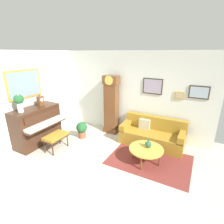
{
  "coord_description": "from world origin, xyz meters",
  "views": [
    {
      "loc": [
        2.13,
        -2.9,
        2.75
      ],
      "look_at": [
        -0.16,
        1.39,
        1.05
      ],
      "focal_mm": 27.66,
      "sensor_mm": 36.0,
      "label": 1
    }
  ],
  "objects": [
    {
      "name": "piano_bench",
      "position": [
        -1.44,
        0.3,
        0.41
      ],
      "size": [
        0.42,
        0.7,
        0.48
      ],
      "color": "#3D2316",
      "rests_on": "ground_plane"
    },
    {
      "name": "area_rug",
      "position": [
        1.16,
        1.07,
        0.0
      ],
      "size": [
        2.1,
        1.5,
        0.01
      ],
      "primitive_type": "cube",
      "color": "maroon",
      "rests_on": "ground_plane"
    },
    {
      "name": "grandfather_clock",
      "position": [
        -0.59,
        2.12,
        0.96
      ],
      "size": [
        0.52,
        0.34,
        2.03
      ],
      "color": "brown",
      "rests_on": "ground_plane"
    },
    {
      "name": "wall_back",
      "position": [
        0.02,
        2.4,
        1.4
      ],
      "size": [
        5.3,
        0.13,
        2.8
      ],
      "color": "silver",
      "rests_on": "ground_plane"
    },
    {
      "name": "couch",
      "position": [
        0.96,
        1.96,
        0.31
      ],
      "size": [
        1.9,
        0.8,
        0.84
      ],
      "color": "olive",
      "rests_on": "ground_plane"
    },
    {
      "name": "flower_vase",
      "position": [
        -2.23,
        -0.11,
        1.48
      ],
      "size": [
        0.26,
        0.26,
        0.58
      ],
      "color": "silver",
      "rests_on": "piano"
    },
    {
      "name": "ground_plane",
      "position": [
        0.0,
        0.0,
        -0.05
      ],
      "size": [
        6.4,
        6.0,
        0.1
      ],
      "primitive_type": "cube",
      "color": "beige"
    },
    {
      "name": "green_jug",
      "position": [
        1.11,
        1.0,
        0.5
      ],
      "size": [
        0.17,
        0.17,
        0.24
      ],
      "color": "#234C33",
      "rests_on": "coffee_table"
    },
    {
      "name": "potted_plant",
      "position": [
        -1.23,
        1.25,
        0.32
      ],
      "size": [
        0.36,
        0.36,
        0.56
      ],
      "color": "#935138",
      "rests_on": "ground_plane"
    },
    {
      "name": "wall_left",
      "position": [
        -2.6,
        0.01,
        1.41
      ],
      "size": [
        0.13,
        4.9,
        2.8
      ],
      "color": "silver",
      "rests_on": "ground_plane"
    },
    {
      "name": "coffee_table",
      "position": [
        1.08,
        0.93,
        0.38
      ],
      "size": [
        0.88,
        0.88,
        0.41
      ],
      "color": "gold",
      "rests_on": "ground_plane"
    },
    {
      "name": "mantel_clock",
      "position": [
        -2.23,
        0.59,
        1.34
      ],
      "size": [
        0.13,
        0.18,
        0.38
      ],
      "color": "brown",
      "rests_on": "piano"
    },
    {
      "name": "piano",
      "position": [
        -2.23,
        0.34,
        0.59
      ],
      "size": [
        0.87,
        1.44,
        1.17
      ],
      "color": "#3D2316",
      "rests_on": "ground_plane"
    }
  ]
}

